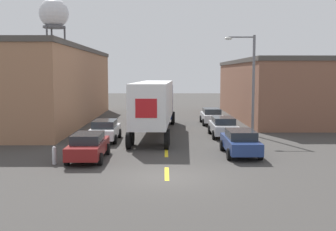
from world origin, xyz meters
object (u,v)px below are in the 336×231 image
parked_car_right_far (212,116)px  water_tower (54,15)px  semi_truck (156,102)px  parked_car_right_near (240,142)px  fire_hydrant (54,155)px  parked_car_right_mid (223,126)px  street_lamp (250,78)px  parked_car_left_far (105,130)px  parked_car_left_near (88,146)px

parked_car_right_far → water_tower: water_tower is taller
semi_truck → parked_car_right_near: semi_truck is taller
fire_hydrant → water_tower: bearing=104.2°
parked_car_right_mid → street_lamp: size_ratio=0.61×
parked_car_right_near → parked_car_right_mid: same height
parked_car_left_far → fire_hydrant: bearing=-101.8°
parked_car_right_near → parked_car_left_near: same height
parked_car_right_far → parked_car_right_mid: bearing=-90.0°
fire_hydrant → parked_car_right_near: bearing=13.1°
parked_car_left_far → fire_hydrant: parked_car_left_far is taller
street_lamp → parked_car_right_mid: bearing=-165.2°
parked_car_right_near → street_lamp: (2.04, 7.69, 3.60)m
water_tower → fire_hydrant: water_tower is taller
parked_car_left_near → parked_car_right_near: bearing=8.3°
semi_truck → water_tower: water_tower is taller
parked_car_right_mid → semi_truck: bearing=160.5°
parked_car_right_near → parked_car_left_near: bearing=-171.7°
street_lamp → fire_hydrant: 16.22m
semi_truck → parked_car_left_near: 10.90m
parked_car_right_far → water_tower: size_ratio=0.28×
parked_car_right_near → street_lamp: size_ratio=0.61×
parked_car_right_near → fire_hydrant: size_ratio=4.87×
parked_car_right_mid → parked_car_left_near: size_ratio=1.00×
water_tower → parked_car_right_far: bearing=-51.9°
parked_car_right_mid → parked_car_right_far: same height
semi_truck → water_tower: 38.73m
parked_car_right_mid → fire_hydrant: (-10.09, -9.49, -0.31)m
parked_car_right_near → water_tower: 49.07m
parked_car_right_far → street_lamp: street_lamp is taller
parked_car_right_mid → water_tower: size_ratio=0.28×
parked_car_left_far → fire_hydrant: 7.70m
parked_car_right_mid → parked_car_right_far: bearing=90.0°
parked_car_left_near → water_tower: (-12.89, 43.50, 12.82)m
parked_car_left_near → fire_hydrant: (-1.58, -1.09, -0.31)m
semi_truck → street_lamp: street_lamp is taller
parked_car_right_mid → parked_car_left_near: 11.96m
semi_truck → street_lamp: (7.11, -1.26, 1.91)m
parked_car_right_mid → parked_car_left_near: (-8.52, -8.40, 0.00)m
parked_car_left_near → fire_hydrant: bearing=-145.2°
parked_car_right_mid → parked_car_left_near: bearing=-135.4°
parked_car_right_near → street_lamp: bearing=75.1°
parked_car_right_far → street_lamp: bearing=-74.2°
parked_car_left_near → water_tower: size_ratio=0.28×
semi_truck → parked_car_right_near: 10.42m
parked_car_left_far → street_lamp: 11.43m
parked_car_right_mid → parked_car_right_far: size_ratio=1.00×
semi_truck → water_tower: (-16.35, 33.30, 11.13)m
water_tower → parked_car_right_mid: bearing=-58.6°
parked_car_left_near → street_lamp: street_lamp is taller
semi_truck → parked_car_right_near: size_ratio=3.48×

